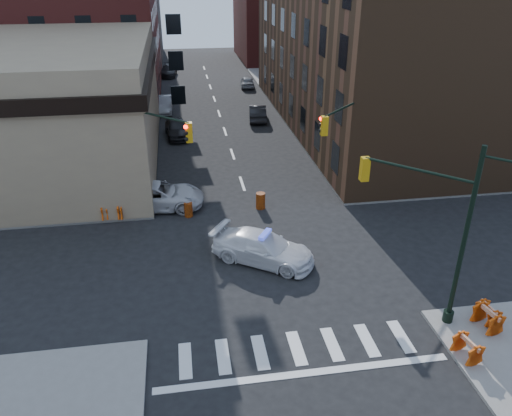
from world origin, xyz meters
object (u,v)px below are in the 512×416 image
object	(u,v)px
police_car	(263,248)
barricade_se_a	(488,313)
pickup	(157,196)
barrel_road	(261,201)
pedestrian_b	(81,191)
pedestrian_a	(75,204)
barrel_bank	(188,210)
barricade_nw_a	(115,212)
parked_car_wfar	(164,104)
parked_car_enear	(257,112)
parked_car_wnear	(177,128)

from	to	relation	value
police_car	barricade_se_a	distance (m)	10.83
pickup	barricade_se_a	distance (m)	19.78
barrel_road	barricade_se_a	xyz separation A→B (m)	(7.80, -12.59, 0.04)
pedestrian_b	pedestrian_a	bearing A→B (deg)	-81.66
pedestrian_a	barrel_bank	world-z (taller)	pedestrian_a
barrel_road	barrel_bank	xyz separation A→B (m)	(-4.55, -0.40, -0.06)
pickup	barricade_nw_a	world-z (taller)	pickup
police_car	barrel_bank	size ratio (longest dim) A/B	5.95
pedestrian_a	barricade_nw_a	distance (m)	2.49
barricade_se_a	parked_car_wfar	bearing A→B (deg)	17.41
pickup	parked_car_wfar	size ratio (longest dim) A/B	1.25
parked_car_enear	barrel_road	xyz separation A→B (m)	(-2.88, -19.12, -0.23)
parked_car_wfar	barrel_bank	distance (m)	23.98
parked_car_enear	barricade_nw_a	world-z (taller)	parked_car_enear
police_car	barrel_road	bearing A→B (deg)	24.95
pedestrian_a	barricade_se_a	size ratio (longest dim) A/B	1.61
police_car	parked_car_wfar	bearing A→B (deg)	43.20
pedestrian_b	barrel_bank	size ratio (longest dim) A/B	2.13
parked_car_wnear	barricade_se_a	bearing A→B (deg)	-70.68
parked_car_wfar	parked_car_enear	bearing A→B (deg)	-23.84
parked_car_wfar	pedestrian_b	size ratio (longest dim) A/B	2.43
parked_car_wfar	pedestrian_b	distance (m)	22.21
police_car	barrel_bank	world-z (taller)	police_car
parked_car_wnear	police_car	bearing A→B (deg)	-84.53
pickup	barricade_nw_a	distance (m)	2.85
police_car	pedestrian_b	size ratio (longest dim) A/B	2.79
pickup	parked_car_enear	bearing A→B (deg)	-21.67
parked_car_wfar	parked_car_enear	xyz separation A→B (m)	(9.02, -4.40, -0.03)
police_car	barricade_se_a	world-z (taller)	police_car
parked_car_wfar	pedestrian_a	xyz separation A→B (m)	(-5.12, -23.22, 0.25)
parked_car_enear	pedestrian_a	bearing A→B (deg)	60.42
pickup	barrel_bank	world-z (taller)	pickup
parked_car_wnear	pickup	bearing A→B (deg)	-101.41
barrel_bank	barricade_se_a	distance (m)	17.35
parked_car_wnear	parked_car_enear	xyz separation A→B (m)	(7.85, 3.98, -0.05)
pedestrian_a	barrel_road	world-z (taller)	pedestrian_a
barrel_bank	barricade_nw_a	xyz separation A→B (m)	(-4.34, 0.10, 0.12)
pedestrian_b	barrel_bank	distance (m)	7.01
parked_car_wnear	parked_car_wfar	distance (m)	8.46
pedestrian_a	pedestrian_b	world-z (taller)	pedestrian_b
pickup	pedestrian_a	world-z (taller)	pedestrian_a
police_car	parked_car_enear	bearing A→B (deg)	24.67
pickup	pedestrian_b	world-z (taller)	pedestrian_b
parked_car_wnear	parked_car_wfar	xyz separation A→B (m)	(-1.17, 8.38, -0.02)
pedestrian_a	barrel_bank	size ratio (longest dim) A/B	1.93
parked_car_wfar	barricade_nw_a	size ratio (longest dim) A/B	4.22
pickup	pedestrian_b	bearing A→B (deg)	86.71
pickup	pedestrian_a	xyz separation A→B (m)	(-4.82, -0.84, 0.20)
pedestrian_a	barricade_se_a	world-z (taller)	pedestrian_a
parked_car_wfar	barrel_road	xyz separation A→B (m)	(6.14, -23.52, -0.26)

